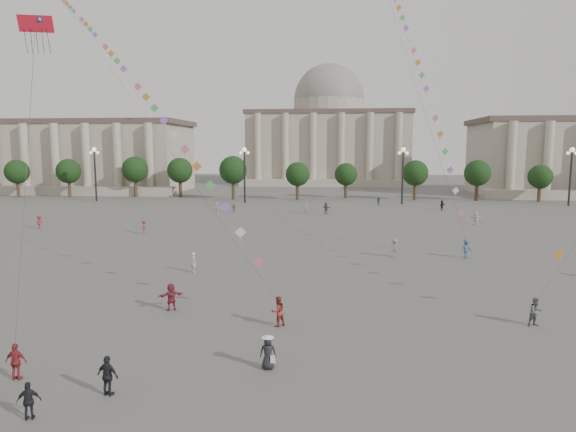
{
  "coord_description": "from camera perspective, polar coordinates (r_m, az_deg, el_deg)",
  "views": [
    {
      "loc": [
        2.8,
        -27.69,
        10.47
      ],
      "look_at": [
        -1.01,
        12.0,
        5.19
      ],
      "focal_mm": 32.0,
      "sensor_mm": 36.0,
      "label": 1
    }
  ],
  "objects": [
    {
      "name": "person_crowd_6",
      "position": [
        50.72,
        11.78,
        -3.48
      ],
      "size": [
        1.21,
        0.73,
        1.83
      ],
      "primitive_type": "imported",
      "rotation": [
        0.0,
        0.0,
        0.04
      ],
      "color": "slate",
      "rests_on": "ground"
    },
    {
      "name": "lamp_post_mid_west",
      "position": [
        99.35,
        -4.86,
        5.72
      ],
      "size": [
        2.0,
        0.9,
        10.65
      ],
      "color": "#262628",
      "rests_on": "ground"
    },
    {
      "name": "tourist_1",
      "position": [
        24.07,
        -19.38,
        -16.4
      ],
      "size": [
        1.1,
        0.68,
        1.75
      ],
      "primitive_type": "imported",
      "rotation": [
        0.0,
        0.0,
        2.88
      ],
      "color": "black",
      "rests_on": "ground"
    },
    {
      "name": "person_crowd_2",
      "position": [
        74.57,
        -25.89,
        -0.61
      ],
      "size": [
        0.86,
        1.25,
        1.77
      ],
      "primitive_type": "imported",
      "rotation": [
        0.0,
        0.0,
        1.38
      ],
      "color": "maroon",
      "rests_on": "ground"
    },
    {
      "name": "person_crowd_16",
      "position": [
        84.32,
        -6.05,
        0.89
      ],
      "size": [
        0.96,
        0.57,
        1.53
      ],
      "primitive_type": "imported",
      "rotation": [
        0.0,
        0.0,
        6.05
      ],
      "color": "slate",
      "rests_on": "ground"
    },
    {
      "name": "tourist_4",
      "position": [
        23.37,
        -26.84,
        -17.85
      ],
      "size": [
        0.96,
        0.64,
        1.52
      ],
      "primitive_type": "imported",
      "rotation": [
        0.0,
        0.0,
        3.48
      ],
      "color": "black",
      "rests_on": "ground"
    },
    {
      "name": "hat_person",
      "position": [
        25.25,
        -2.24,
        -14.83
      ],
      "size": [
        0.82,
        0.6,
        1.69
      ],
      "color": "black",
      "rests_on": "ground"
    },
    {
      "name": "person_crowd_10",
      "position": [
        85.84,
        -7.89,
        0.98
      ],
      "size": [
        0.66,
        0.66,
        1.54
      ],
      "primitive_type": "imported",
      "rotation": [
        0.0,
        0.0,
        2.35
      ],
      "color": "#ADADA9",
      "rests_on": "ground"
    },
    {
      "name": "person_crowd_12",
      "position": [
        82.6,
        4.27,
        0.91
      ],
      "size": [
        1.57,
        1.73,
        1.92
      ],
      "primitive_type": "imported",
      "rotation": [
        0.0,
        0.0,
        2.27
      ],
      "color": "slate",
      "rests_on": "ground"
    },
    {
      "name": "ground",
      "position": [
        29.74,
        -0.28,
        -13.07
      ],
      "size": [
        360.0,
        360.0,
        0.0
      ],
      "primitive_type": "plane",
      "color": "#585552",
      "rests_on": "ground"
    },
    {
      "name": "kite_train_west",
      "position": [
        61.16,
        -18.73,
        15.85
      ],
      "size": [
        39.78,
        49.28,
        72.84
      ],
      "color": "#3F3F3F",
      "rests_on": "ground"
    },
    {
      "name": "person_crowd_7",
      "position": [
        75.2,
        20.16,
        -0.24
      ],
      "size": [
        1.69,
        1.29,
        1.78
      ],
      "primitive_type": "imported",
      "rotation": [
        0.0,
        0.0,
        2.61
      ],
      "color": "white",
      "rests_on": "ground"
    },
    {
      "name": "dragon_kite",
      "position": [
        39.63,
        -26.18,
        17.42
      ],
      "size": [
        3.96,
        6.9,
        21.98
      ],
      "color": "red",
      "rests_on": "ground"
    },
    {
      "name": "kite_flyer_0",
      "position": [
        30.83,
        -1.13,
        -10.53
      ],
      "size": [
        1.12,
        1.09,
        1.81
      ],
      "primitive_type": "imported",
      "rotation": [
        0.0,
        0.0,
        3.83
      ],
      "color": "maroon",
      "rests_on": "ground"
    },
    {
      "name": "person_crowd_0",
      "position": [
        96.49,
        10.03,
        1.66
      ],
      "size": [
        0.93,
        0.87,
        1.54
      ],
      "primitive_type": "imported",
      "rotation": [
        0.0,
        0.0,
        0.71
      ],
      "color": "#30496D",
      "rests_on": "ground"
    },
    {
      "name": "hall_central",
      "position": [
        156.98,
        4.52,
        8.89
      ],
      "size": [
        48.3,
        34.3,
        35.5
      ],
      "color": "#AC9F91",
      "rests_on": "ground"
    },
    {
      "name": "person_crowd_9",
      "position": [
        90.94,
        16.75,
        1.15
      ],
      "size": [
        1.39,
        1.54,
        1.7
      ],
      "primitive_type": "imported",
      "rotation": [
        0.0,
        0.0,
        0.88
      ],
      "color": "black",
      "rests_on": "ground"
    },
    {
      "name": "kite_train_mid",
      "position": [
        72.6,
        11.84,
        21.97
      ],
      "size": [
        10.56,
        38.37,
        63.89
      ],
      "color": "#3F3F3F",
      "rests_on": "ground"
    },
    {
      "name": "tourist_2",
      "position": [
        34.56,
        -12.85,
        -8.74
      ],
      "size": [
        1.69,
        1.32,
        1.79
      ],
      "primitive_type": "imported",
      "rotation": [
        0.0,
        0.0,
        3.69
      ],
      "color": "maroon",
      "rests_on": "ground"
    },
    {
      "name": "tourist_0",
      "position": [
        27.15,
        -27.96,
        -14.1
      ],
      "size": [
        1.01,
        0.43,
        1.71
      ],
      "primitive_type": "imported",
      "rotation": [
        0.0,
        0.0,
        3.16
      ],
      "color": "maroon",
      "rests_on": "ground"
    },
    {
      "name": "lamp_post_far_east",
      "position": [
        106.46,
        28.95,
        4.93
      ],
      "size": [
        2.0,
        0.9,
        10.65
      ],
      "color": "#262628",
      "rests_on": "ground"
    },
    {
      "name": "person_crowd_4",
      "position": [
        82.95,
        1.96,
        0.88
      ],
      "size": [
        1.54,
        1.43,
        1.72
      ],
      "primitive_type": "imported",
      "rotation": [
        0.0,
        0.0,
        3.85
      ],
      "color": "silver",
      "rests_on": "ground"
    },
    {
      "name": "hall_west",
      "position": [
        144.36,
        -27.28,
        5.9
      ],
      "size": [
        84.0,
        26.22,
        17.2
      ],
      "color": "#AC9F91",
      "rests_on": "ground"
    },
    {
      "name": "kite_flyer_2",
      "position": [
        34.18,
        25.81,
        -9.57
      ],
      "size": [
        1.0,
        0.89,
        1.7
      ],
      "primitive_type": "imported",
      "rotation": [
        0.0,
        0.0,
        0.34
      ],
      "color": "#57585B",
      "rests_on": "ground"
    },
    {
      "name": "lamp_post_mid_east",
      "position": [
        98.5,
        12.66,
        5.54
      ],
      "size": [
        2.0,
        0.9,
        10.65
      ],
      "color": "#262628",
      "rests_on": "ground"
    },
    {
      "name": "kite_flyer_1",
      "position": [
        52.01,
        19.2,
        -3.47
      ],
      "size": [
        1.37,
        1.14,
        1.83
      ],
      "primitive_type": "imported",
      "rotation": [
        0.0,
        0.0,
        0.47
      ],
      "color": "#384E7E",
      "rests_on": "ground"
    },
    {
      "name": "tree_row",
      "position": [
        105.85,
        3.98,
        4.77
      ],
      "size": [
        137.12,
        5.12,
        8.0
      ],
      "color": "#382A1C",
      "rests_on": "ground"
    },
    {
      "name": "lamp_post_far_west",
      "position": [
        108.8,
        -20.67,
        5.42
      ],
      "size": [
        2.0,
        0.9,
        10.65
      ],
      "color": "#262628",
      "rests_on": "ground"
    },
    {
      "name": "person_crowd_17",
      "position": [
        65.63,
        -15.68,
        -1.16
      ],
      "size": [
        0.96,
        1.26,
        1.72
      ],
      "primitive_type": "imported",
      "rotation": [
        0.0,
        0.0,
        1.89
      ],
      "color": "#973629",
      "rests_on": "ground"
    },
    {
      "name": "person_crowd_13",
      "position": [
        44.41,
        -10.44,
        -5.08
      ],
      "size": [
        0.73,
        0.74,
        1.73
      ],
      "primitive_type": "imported",
      "rotation": [
        0.0,
        0.0,
        2.33
      ],
      "color": "beige",
      "rests_on": "ground"
    }
  ]
}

